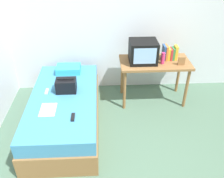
{
  "coord_description": "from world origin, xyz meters",
  "views": [
    {
      "loc": [
        -0.35,
        -2.16,
        2.59
      ],
      "look_at": [
        -0.19,
        0.98,
        0.55
      ],
      "focal_mm": 39.29,
      "sensor_mm": 36.0,
      "label": 1
    }
  ],
  "objects_px": {
    "magazine": "(48,110)",
    "remote_silver": "(47,91)",
    "water_bottle": "(163,58)",
    "book_row": "(169,53)",
    "handbag": "(66,85)",
    "remote_dark": "(73,117)",
    "picture_frame": "(182,61)",
    "pillow": "(68,69)",
    "desk": "(155,67)",
    "tv": "(143,52)",
    "bed": "(65,111)"
  },
  "relations": [
    {
      "from": "magazine",
      "to": "remote_silver",
      "type": "distance_m",
      "value": 0.45
    },
    {
      "from": "water_bottle",
      "to": "book_row",
      "type": "bearing_deg",
      "value": 47.54
    },
    {
      "from": "handbag",
      "to": "remote_dark",
      "type": "relative_size",
      "value": 1.92
    },
    {
      "from": "picture_frame",
      "to": "book_row",
      "type": "bearing_deg",
      "value": 122.82
    },
    {
      "from": "water_bottle",
      "to": "handbag",
      "type": "bearing_deg",
      "value": -165.21
    },
    {
      "from": "pillow",
      "to": "magazine",
      "type": "distance_m",
      "value": 1.07
    },
    {
      "from": "desk",
      "to": "book_row",
      "type": "relative_size",
      "value": 4.7
    },
    {
      "from": "magazine",
      "to": "book_row",
      "type": "bearing_deg",
      "value": 28.32
    },
    {
      "from": "picture_frame",
      "to": "handbag",
      "type": "relative_size",
      "value": 0.47
    },
    {
      "from": "book_row",
      "to": "picture_frame",
      "type": "relative_size",
      "value": 1.75
    },
    {
      "from": "desk",
      "to": "tv",
      "type": "distance_m",
      "value": 0.35
    },
    {
      "from": "bed",
      "to": "remote_dark",
      "type": "distance_m",
      "value": 0.6
    },
    {
      "from": "pillow",
      "to": "magazine",
      "type": "height_order",
      "value": "pillow"
    },
    {
      "from": "picture_frame",
      "to": "remote_dark",
      "type": "bearing_deg",
      "value": -149.88
    },
    {
      "from": "desk",
      "to": "tv",
      "type": "xyz_separation_m",
      "value": [
        -0.21,
        -0.0,
        0.28
      ]
    },
    {
      "from": "bed",
      "to": "remote_silver",
      "type": "height_order",
      "value": "remote_silver"
    },
    {
      "from": "bed",
      "to": "desk",
      "type": "xyz_separation_m",
      "value": [
        1.47,
        0.62,
        0.4
      ]
    },
    {
      "from": "tv",
      "to": "picture_frame",
      "type": "relative_size",
      "value": 3.12
    },
    {
      "from": "magazine",
      "to": "remote_dark",
      "type": "bearing_deg",
      "value": -27.66
    },
    {
      "from": "remote_silver",
      "to": "magazine",
      "type": "bearing_deg",
      "value": -78.35
    },
    {
      "from": "bed",
      "to": "tv",
      "type": "height_order",
      "value": "tv"
    },
    {
      "from": "magazine",
      "to": "remote_silver",
      "type": "bearing_deg",
      "value": 101.65
    },
    {
      "from": "tv",
      "to": "pillow",
      "type": "height_order",
      "value": "tv"
    },
    {
      "from": "bed",
      "to": "handbag",
      "type": "xyz_separation_m",
      "value": [
        0.04,
        0.14,
        0.37
      ]
    },
    {
      "from": "bed",
      "to": "water_bottle",
      "type": "bearing_deg",
      "value": 19.05
    },
    {
      "from": "pillow",
      "to": "magazine",
      "type": "xyz_separation_m",
      "value": [
        -0.18,
        -1.06,
        -0.05
      ]
    },
    {
      "from": "book_row",
      "to": "bed",
      "type": "bearing_deg",
      "value": -157.83
    },
    {
      "from": "handbag",
      "to": "picture_frame",
      "type": "bearing_deg",
      "value": 10.38
    },
    {
      "from": "water_bottle",
      "to": "remote_dark",
      "type": "relative_size",
      "value": 1.22
    },
    {
      "from": "remote_dark",
      "to": "magazine",
      "type": "bearing_deg",
      "value": 152.34
    },
    {
      "from": "bed",
      "to": "water_bottle",
      "type": "xyz_separation_m",
      "value": [
        1.57,
        0.54,
        0.59
      ]
    },
    {
      "from": "pillow",
      "to": "handbag",
      "type": "height_order",
      "value": "handbag"
    },
    {
      "from": "picture_frame",
      "to": "pillow",
      "type": "relative_size",
      "value": 0.35
    },
    {
      "from": "tv",
      "to": "handbag",
      "type": "bearing_deg",
      "value": -158.25
    },
    {
      "from": "tv",
      "to": "handbag",
      "type": "xyz_separation_m",
      "value": [
        -1.21,
        -0.48,
        -0.3
      ]
    },
    {
      "from": "bed",
      "to": "desk",
      "type": "bearing_deg",
      "value": 23.01
    },
    {
      "from": "desk",
      "to": "remote_dark",
      "type": "bearing_deg",
      "value": -138.79
    },
    {
      "from": "picture_frame",
      "to": "handbag",
      "type": "xyz_separation_m",
      "value": [
        -1.82,
        -0.33,
        -0.19
      ]
    },
    {
      "from": "water_bottle",
      "to": "book_row",
      "type": "xyz_separation_m",
      "value": [
        0.14,
        0.16,
        0.02
      ]
    },
    {
      "from": "picture_frame",
      "to": "pillow",
      "type": "height_order",
      "value": "picture_frame"
    },
    {
      "from": "handbag",
      "to": "remote_dark",
      "type": "height_order",
      "value": "handbag"
    },
    {
      "from": "picture_frame",
      "to": "magazine",
      "type": "bearing_deg",
      "value": -158.8
    },
    {
      "from": "bed",
      "to": "picture_frame",
      "type": "bearing_deg",
      "value": 14.22
    },
    {
      "from": "desk",
      "to": "remote_silver",
      "type": "height_order",
      "value": "desk"
    },
    {
      "from": "pillow",
      "to": "remote_silver",
      "type": "bearing_deg",
      "value": -113.55
    },
    {
      "from": "pillow",
      "to": "remote_dark",
      "type": "bearing_deg",
      "value": -81.94
    },
    {
      "from": "book_row",
      "to": "remote_dark",
      "type": "distance_m",
      "value": 1.96
    },
    {
      "from": "bed",
      "to": "picture_frame",
      "type": "xyz_separation_m",
      "value": [
        1.86,
        0.47,
        0.57
      ]
    },
    {
      "from": "tv",
      "to": "picture_frame",
      "type": "bearing_deg",
      "value": -14.1
    },
    {
      "from": "pillow",
      "to": "handbag",
      "type": "distance_m",
      "value": 0.61
    }
  ]
}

